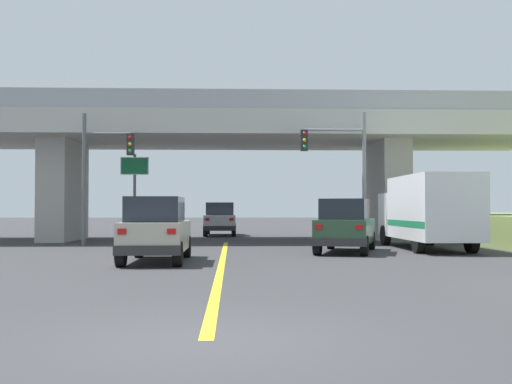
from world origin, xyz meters
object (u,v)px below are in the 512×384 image
box_truck (428,211)px  highway_sign (135,178)px  suv_crossing (346,226)px  traffic_signal_farside (100,165)px  traffic_signal_nearside (344,162)px  sedan_oncoming (220,219)px  suv_lead (156,229)px

box_truck → highway_sign: 14.32m
suv_crossing → box_truck: (3.60, 1.51, 0.56)m
traffic_signal_farside → highway_sign: size_ratio=1.35×
traffic_signal_nearside → sedan_oncoming: bearing=118.8°
suv_lead → traffic_signal_nearside: size_ratio=0.76×
traffic_signal_nearside → highway_sign: size_ratio=1.38×
suv_lead → traffic_signal_farside: size_ratio=0.78×
box_truck → highway_sign: bearing=153.8°
traffic_signal_nearside → traffic_signal_farside: size_ratio=1.03×
sedan_oncoming → traffic_signal_nearside: (5.80, -10.58, 2.76)m
box_truck → highway_sign: highway_sign is taller
sedan_oncoming → highway_sign: highway_sign is taller
suv_crossing → suv_lead: bearing=-132.7°
suv_crossing → box_truck: box_truck is taller
suv_lead → traffic_signal_farside: bearing=112.7°
suv_lead → traffic_signal_nearside: bearing=49.2°
suv_lead → traffic_signal_nearside: 11.66m
suv_lead → suv_crossing: size_ratio=0.90×
box_truck → traffic_signal_nearside: bearing=132.8°
traffic_signal_nearside → suv_crossing: bearing=-99.2°
traffic_signal_nearside → highway_sign: 10.43m
suv_crossing → traffic_signal_farside: bearing=172.6°
highway_sign → suv_lead: bearing=-77.9°
sedan_oncoming → highway_sign: bearing=-119.1°
suv_crossing → traffic_signal_nearside: 5.41m
sedan_oncoming → traffic_signal_nearside: bearing=-61.2°
traffic_signal_nearside → suv_lead: bearing=-130.8°
suv_lead → suv_crossing: bearing=30.9°
box_truck → highway_sign: size_ratio=1.69×
highway_sign → sedan_oncoming: bearing=60.9°
sedan_oncoming → traffic_signal_farside: traffic_signal_farside is taller
traffic_signal_nearside → highway_sign: bearing=162.2°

